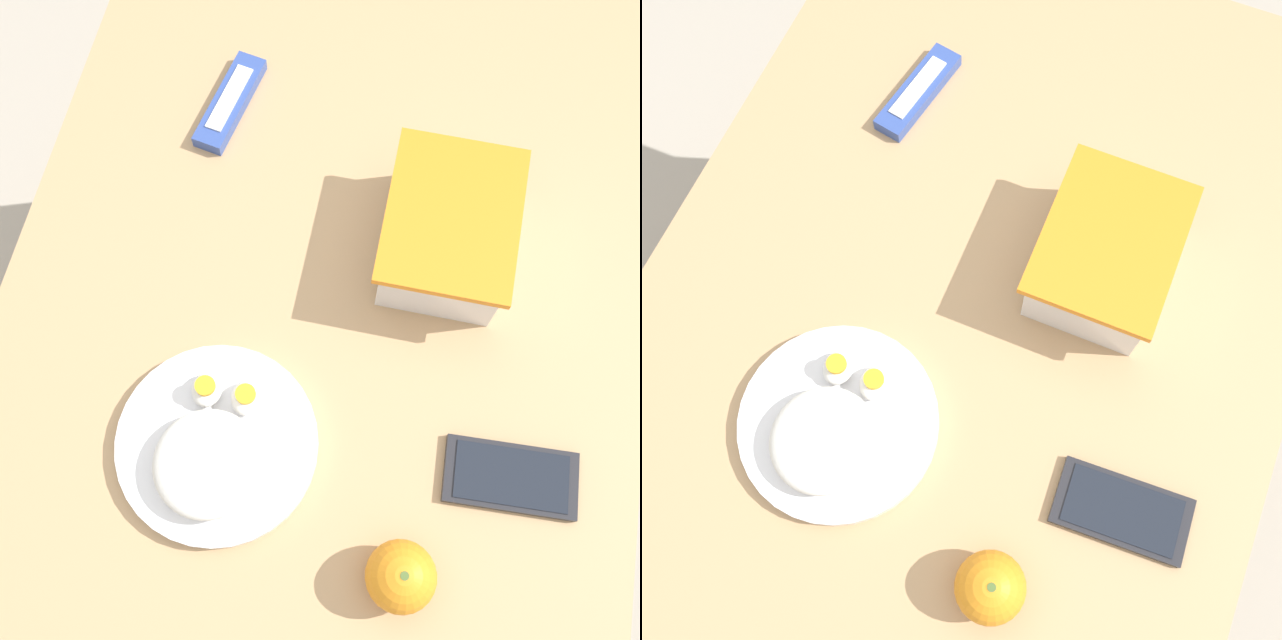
{
  "view_description": "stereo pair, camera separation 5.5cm",
  "coord_description": "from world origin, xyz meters",
  "views": [
    {
      "loc": [
        0.35,
        0.06,
        1.58
      ],
      "look_at": [
        0.06,
        0.0,
        0.76
      ],
      "focal_mm": 42.0,
      "sensor_mm": 36.0,
      "label": 1
    },
    {
      "loc": [
        0.33,
        0.12,
        1.58
      ],
      "look_at": [
        0.06,
        0.0,
        0.76
      ],
      "focal_mm": 42.0,
      "sensor_mm": 36.0,
      "label": 2
    }
  ],
  "objects": [
    {
      "name": "table",
      "position": [
        0.0,
        0.0,
        0.61
      ],
      "size": [
        1.09,
        0.78,
        0.73
      ],
      "color": "tan",
      "rests_on": "ground_plane"
    },
    {
      "name": "cell_phone",
      "position": [
        0.19,
        0.25,
        0.73
      ],
      "size": [
        0.08,
        0.15,
        0.01
      ],
      "color": "#232328",
      "rests_on": "table"
    },
    {
      "name": "rice_plate",
      "position": [
        0.23,
        -0.08,
        0.75
      ],
      "size": [
        0.23,
        0.23,
        0.06
      ],
      "color": "white",
      "rests_on": "table"
    },
    {
      "name": "orange_fruit",
      "position": [
        0.32,
        0.14,
        0.77
      ],
      "size": [
        0.07,
        0.07,
        0.07
      ],
      "color": "orange",
      "rests_on": "table"
    },
    {
      "name": "food_container",
      "position": [
        -0.08,
        0.13,
        0.77
      ],
      "size": [
        0.2,
        0.15,
        0.09
      ],
      "color": "white",
      "rests_on": "table"
    },
    {
      "name": "candy_bar",
      "position": [
        -0.23,
        -0.18,
        0.74
      ],
      "size": [
        0.15,
        0.07,
        0.02
      ],
      "color": "#334C9E",
      "rests_on": "table"
    },
    {
      "name": "ground_plane",
      "position": [
        0.0,
        0.0,
        0.0
      ],
      "size": [
        10.0,
        10.0,
        0.0
      ],
      "primitive_type": "plane",
      "color": "#B2A899"
    }
  ]
}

